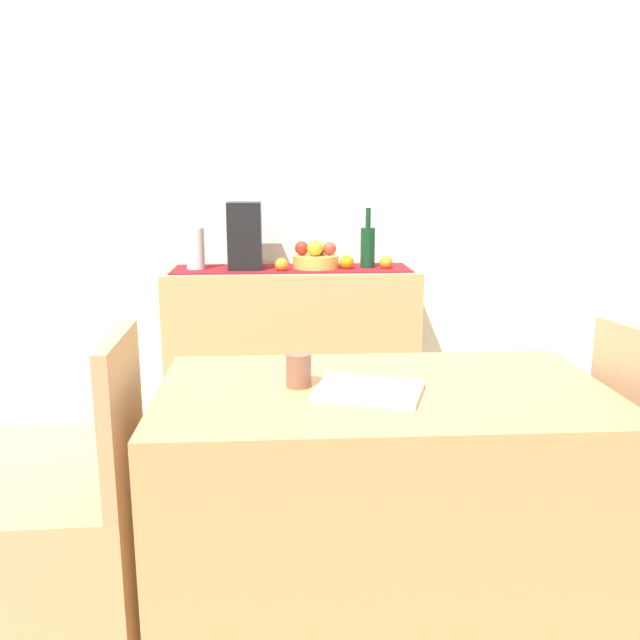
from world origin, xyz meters
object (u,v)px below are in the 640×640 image
object	(u,v)px
coffee_cup	(299,370)
coffee_maker	(245,236)
wine_bottle	(368,246)
open_book	(369,391)
ceramic_vase	(195,249)
fruit_bowl	(316,262)
dining_table	(381,508)
sideboard_console	(293,355)
chair_near_window	(73,551)

from	to	relation	value
coffee_cup	coffee_maker	bearing A→B (deg)	98.53
wine_bottle	open_book	bearing A→B (deg)	-97.40
coffee_cup	ceramic_vase	bearing A→B (deg)	107.60
ceramic_vase	open_book	bearing A→B (deg)	-66.90
fruit_bowl	open_book	world-z (taller)	fruit_bowl
dining_table	coffee_cup	xyz separation A→B (m)	(-0.24, 0.03, 0.42)
coffee_cup	open_book	bearing A→B (deg)	-21.96
fruit_bowl	coffee_maker	bearing A→B (deg)	180.00
sideboard_console	chair_near_window	xyz separation A→B (m)	(-0.67, -1.45, -0.17)
wine_bottle	coffee_cup	distance (m)	1.49
open_book	coffee_cup	size ratio (longest dim) A/B	2.93
wine_bottle	sideboard_console	bearing A→B (deg)	180.00
fruit_bowl	coffee_cup	distance (m)	1.44
fruit_bowl	coffee_maker	xyz separation A→B (m)	(-0.34, 0.00, 0.13)
chair_near_window	wine_bottle	bearing A→B (deg)	54.40
coffee_maker	ceramic_vase	world-z (taller)	coffee_maker
wine_bottle	dining_table	size ratio (longest dim) A/B	0.24
fruit_bowl	coffee_cup	xyz separation A→B (m)	(-0.13, -1.43, -0.12)
fruit_bowl	ceramic_vase	world-z (taller)	ceramic_vase
open_book	wine_bottle	bearing A→B (deg)	101.73
coffee_cup	chair_near_window	size ratio (longest dim) A/B	0.11
ceramic_vase	open_book	distance (m)	1.65
fruit_bowl	chair_near_window	bearing A→B (deg)	-118.42
fruit_bowl	wine_bottle	bearing A→B (deg)	0.00
wine_bottle	dining_table	xyz separation A→B (m)	(-0.15, -1.45, -0.61)
ceramic_vase	coffee_maker	bearing A→B (deg)	0.00
open_book	coffee_cup	xyz separation A→B (m)	(-0.19, 0.08, 0.04)
fruit_bowl	coffee_maker	size ratio (longest dim) A/B	0.69
fruit_bowl	chair_near_window	xyz separation A→B (m)	(-0.79, -1.45, -0.64)
coffee_maker	chair_near_window	xyz separation A→B (m)	(-0.44, -1.45, -0.76)
open_book	chair_near_window	distance (m)	0.97
coffee_cup	dining_table	bearing A→B (deg)	-6.11
sideboard_console	coffee_cup	distance (m)	1.47
coffee_cup	wine_bottle	bearing A→B (deg)	74.96
coffee_cup	fruit_bowl	bearing A→B (deg)	84.80
wine_bottle	ceramic_vase	bearing A→B (deg)	180.00
open_book	sideboard_console	bearing A→B (deg)	115.88
wine_bottle	coffee_cup	xyz separation A→B (m)	(-0.38, -1.43, -0.19)
sideboard_console	dining_table	size ratio (longest dim) A/B	0.97
coffee_cup	chair_near_window	world-z (taller)	chair_near_window
chair_near_window	coffee_cup	bearing A→B (deg)	2.18
ceramic_vase	fruit_bowl	bearing A→B (deg)	0.00
sideboard_console	fruit_bowl	xyz separation A→B (m)	(0.12, 0.00, 0.47)
sideboard_console	wine_bottle	size ratio (longest dim) A/B	4.13
ceramic_vase	coffee_cup	world-z (taller)	ceramic_vase
wine_bottle	coffee_maker	distance (m)	0.60
fruit_bowl	chair_near_window	distance (m)	1.77
open_book	chair_near_window	bearing A→B (deg)	-164.32
wine_bottle	chair_near_window	size ratio (longest dim) A/B	0.33
ceramic_vase	chair_near_window	size ratio (longest dim) A/B	0.23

